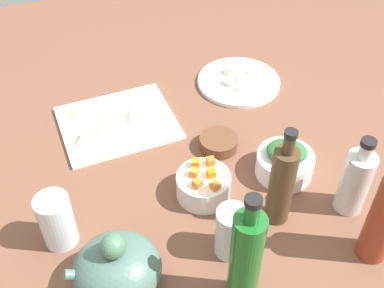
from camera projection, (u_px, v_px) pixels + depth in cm
name	position (u px, v px, depth cm)	size (l,w,h in cm)	color
tabletop	(192.00, 163.00, 120.65)	(190.00, 190.00, 3.00)	brown
cutting_board	(118.00, 123.00, 128.64)	(29.53, 24.50, 1.00)	white
plate_tofu	(239.00, 82.00, 141.79)	(24.08, 24.08, 1.20)	white
bowl_greens	(284.00, 164.00, 114.13)	(13.51, 13.51, 5.84)	white
bowl_carrots	(203.00, 186.00, 109.25)	(12.30, 12.30, 5.91)	white
bowl_small_side	(218.00, 143.00, 121.48)	(9.64, 9.64, 3.16)	brown
teapot	(117.00, 268.00, 90.49)	(18.30, 16.25, 15.34)	#48685C
bottle_1	(355.00, 181.00, 103.03)	(6.35, 6.35, 20.14)	silver
bottle_2	(246.00, 259.00, 84.26)	(5.79, 5.79, 28.74)	#1A6223
bottle_3	(282.00, 184.00, 99.37)	(5.26, 5.26, 25.17)	#4A3620
drinking_glass_0	(229.00, 233.00, 96.18)	(6.66, 6.66, 12.00)	white
drinking_glass_1	(57.00, 221.00, 97.88)	(7.10, 7.10, 12.70)	white
carrot_cube_0	(198.00, 183.00, 104.58)	(1.80, 1.80, 1.80)	orange
carrot_cube_1	(194.00, 173.00, 106.90)	(1.80, 1.80, 1.80)	orange
carrot_cube_2	(215.00, 185.00, 104.18)	(1.80, 1.80, 1.80)	orange
carrot_cube_3	(211.00, 173.00, 106.75)	(1.80, 1.80, 1.80)	orange
carrot_cube_4	(196.00, 163.00, 109.01)	(1.80, 1.80, 1.80)	orange
carrot_cube_5	(211.00, 161.00, 109.43)	(1.80, 1.80, 1.80)	orange
chopped_greens_mound	(287.00, 151.00, 111.11)	(9.41, 8.09, 2.91)	#286330
tofu_cube_0	(240.00, 77.00, 140.49)	(2.20, 2.20, 2.20)	white
tofu_cube_1	(253.00, 72.00, 142.47)	(2.20, 2.20, 2.20)	white
tofu_cube_2	(229.00, 70.00, 143.07)	(2.20, 2.20, 2.20)	silver
tofu_cube_3	(229.00, 81.00, 139.17)	(2.20, 2.20, 2.20)	white
tofu_cube_4	(241.00, 87.00, 137.10)	(2.20, 2.20, 2.20)	white
dumpling_0	(131.00, 113.00, 128.27)	(4.13, 3.67, 3.09)	beige
dumpling_1	(83.00, 140.00, 120.74)	(5.73, 4.97, 3.20)	beige
dumpling_2	(106.00, 118.00, 127.83)	(5.49, 5.46, 2.00)	beige
dumpling_3	(79.00, 113.00, 129.06)	(5.56, 4.99, 2.24)	beige
dumpling_4	(101.00, 131.00, 123.70)	(5.85, 5.17, 2.33)	beige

